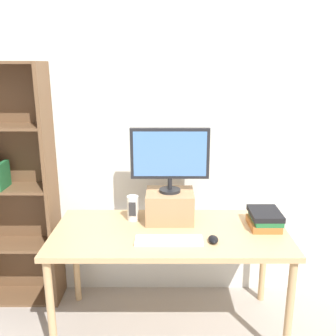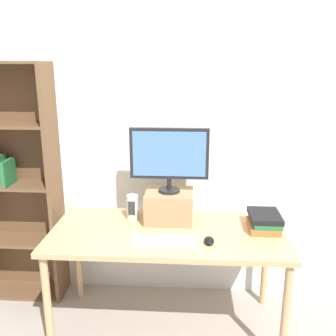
{
  "view_description": "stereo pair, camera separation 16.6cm",
  "coord_description": "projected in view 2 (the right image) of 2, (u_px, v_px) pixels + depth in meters",
  "views": [
    {
      "loc": [
        -0.01,
        -2.34,
        1.86
      ],
      "look_at": [
        -0.0,
        0.07,
        1.19
      ],
      "focal_mm": 40.0,
      "sensor_mm": 36.0,
      "label": 1
    },
    {
      "loc": [
        0.15,
        -2.33,
        1.86
      ],
      "look_at": [
        -0.0,
        0.07,
        1.19
      ],
      "focal_mm": 40.0,
      "sensor_mm": 36.0,
      "label": 2
    }
  ],
  "objects": [
    {
      "name": "back_wall",
      "position": [
        172.0,
        138.0,
        2.92
      ],
      "size": [
        7.0,
        0.08,
        2.6
      ],
      "color": "silver",
      "rests_on": "ground_plane"
    },
    {
      "name": "bookshelf_unit",
      "position": [
        14.0,
        183.0,
        2.93
      ],
      "size": [
        0.65,
        0.28,
        1.88
      ],
      "color": "brown",
      "rests_on": "ground_plane"
    },
    {
      "name": "book_stack",
      "position": [
        264.0,
        221.0,
        2.55
      ],
      "size": [
        0.21,
        0.27,
        0.11
      ],
      "color": "#AD662D",
      "rests_on": "desk"
    },
    {
      "name": "desk_speaker",
      "position": [
        133.0,
        207.0,
        2.71
      ],
      "size": [
        0.08,
        0.09,
        0.18
      ],
      "color": "silver",
      "rests_on": "desk"
    },
    {
      "name": "riser_box",
      "position": [
        169.0,
        206.0,
        2.69
      ],
      "size": [
        0.34,
        0.29,
        0.22
      ],
      "color": "#A87F56",
      "rests_on": "desk"
    },
    {
      "name": "ground_plane",
      "position": [
        168.0,
        326.0,
        2.75
      ],
      "size": [
        12.0,
        12.0,
        0.0
      ],
      "primitive_type": "plane",
      "color": "#9E9389"
    },
    {
      "name": "computer_monitor",
      "position": [
        169.0,
        156.0,
        2.59
      ],
      "size": [
        0.55,
        0.15,
        0.46
      ],
      "color": "black",
      "rests_on": "riser_box"
    },
    {
      "name": "computer_mouse",
      "position": [
        209.0,
        241.0,
        2.36
      ],
      "size": [
        0.06,
        0.1,
        0.04
      ],
      "color": "black",
      "rests_on": "desk"
    },
    {
      "name": "keyboard",
      "position": [
        165.0,
        240.0,
        2.38
      ],
      "size": [
        0.43,
        0.13,
        0.02
      ],
      "color": "silver",
      "rests_on": "desk"
    },
    {
      "name": "desk",
      "position": [
        168.0,
        240.0,
        2.56
      ],
      "size": [
        1.59,
        0.75,
        0.77
      ],
      "color": "tan",
      "rests_on": "ground_plane"
    }
  ]
}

